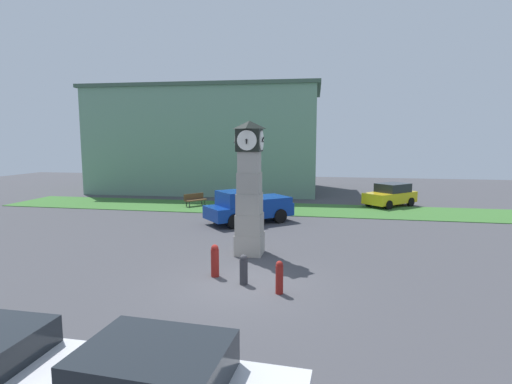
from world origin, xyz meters
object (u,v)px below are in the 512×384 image
object	(u,v)px
bollard_far_row	(215,260)
bench	(195,199)
bollard_near_tower	(279,277)
bollard_mid_row	(244,269)
car_silver_hatch	(391,195)
clock_tower	(250,192)
pickup_truck	(249,207)

from	to	relation	value
bollard_far_row	bench	world-z (taller)	bollard_far_row
bollard_near_tower	bollard_far_row	bearing A→B (deg)	154.65
bollard_mid_row	car_silver_hatch	world-z (taller)	car_silver_hatch
clock_tower	bench	bearing A→B (deg)	119.55
bollard_mid_row	bench	world-z (taller)	bollard_mid_row
clock_tower	pickup_truck	size ratio (longest dim) A/B	1.09
bollard_near_tower	bench	size ratio (longest dim) A/B	0.64
bollard_mid_row	bollard_far_row	xyz separation A→B (m)	(-1.12, 0.54, 0.07)
bollard_mid_row	clock_tower	bearing A→B (deg)	98.50
pickup_truck	car_silver_hatch	bearing A→B (deg)	40.48
clock_tower	bench	distance (m)	12.72
bench	bollard_near_tower	bearing A→B (deg)	-62.01
bollard_mid_row	bench	size ratio (longest dim) A/B	0.62
bollard_near_tower	bench	distance (m)	16.93
car_silver_hatch	clock_tower	bearing A→B (deg)	-118.61
car_silver_hatch	pickup_truck	size ratio (longest dim) A/B	0.81
clock_tower	bollard_near_tower	bearing A→B (deg)	-66.48
bollard_near_tower	bollard_mid_row	world-z (taller)	bollard_near_tower
bench	bollard_far_row	bearing A→B (deg)	-68.00
clock_tower	bollard_mid_row	size ratio (longest dim) A/B	5.48
bollard_far_row	pickup_truck	world-z (taller)	pickup_truck
bollard_near_tower	car_silver_hatch	bearing A→B (deg)	72.26
bollard_mid_row	car_silver_hatch	size ratio (longest dim) A/B	0.25
clock_tower	bench	size ratio (longest dim) A/B	3.40
pickup_truck	bench	world-z (taller)	pickup_truck
bollard_far_row	bollard_near_tower	bearing A→B (deg)	-25.35
clock_tower	car_silver_hatch	world-z (taller)	clock_tower
bollard_mid_row	pickup_truck	world-z (taller)	pickup_truck
bollard_near_tower	bollard_far_row	xyz separation A→B (m)	(-2.36, 1.12, 0.05)
bollard_near_tower	bollard_mid_row	size ratio (longest dim) A/B	1.04
bollard_near_tower	bollard_far_row	size ratio (longest dim) A/B	0.91
clock_tower	pickup_truck	distance (m)	6.44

